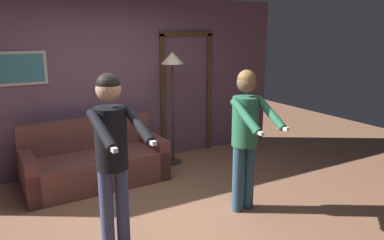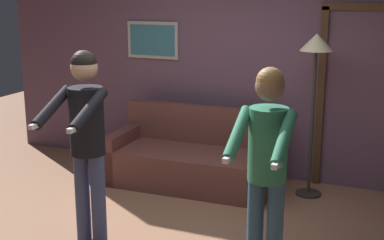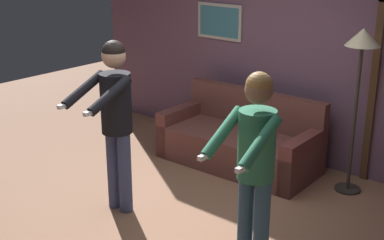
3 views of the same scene
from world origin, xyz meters
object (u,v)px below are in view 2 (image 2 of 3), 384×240
Objects in this scene: person_standing_left at (86,130)px; person_standing_right at (267,155)px; torchiere_lamp at (316,60)px; couch at (192,161)px.

person_standing_right is (1.58, 0.04, -0.05)m from person_standing_left.
torchiere_lamp is at bearing 50.29° from person_standing_left.
couch is 1.15× the size of person_standing_right.
person_standing_left is 1.03× the size of person_standing_right.
torchiere_lamp reaches higher than person_standing_left.
torchiere_lamp is at bearing 8.00° from couch.
person_standing_left reaches higher than person_standing_right.
torchiere_lamp is 1.94m from person_standing_right.
torchiere_lamp is 2.53m from person_standing_left.
torchiere_lamp is 1.03× the size of person_standing_left.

